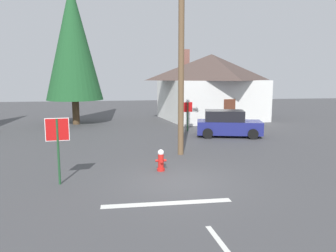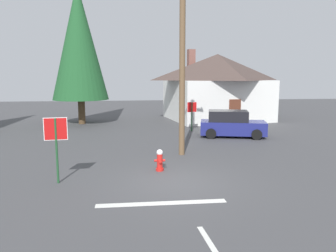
# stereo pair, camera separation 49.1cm
# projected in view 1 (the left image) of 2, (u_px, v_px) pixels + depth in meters

# --- Properties ---
(ground_plane) EXTENTS (80.00, 80.00, 0.10)m
(ground_plane) POSITION_uv_depth(u_px,v_px,m) (179.00, 183.00, 12.08)
(ground_plane) COLOR #424244
(lane_stop_bar) EXTENTS (3.98, 0.32, 0.01)m
(lane_stop_bar) POSITION_uv_depth(u_px,v_px,m) (167.00, 203.00, 10.00)
(lane_stop_bar) COLOR silver
(lane_stop_bar) RESTS_ON ground
(stop_sign_near) EXTENTS (0.81, 0.11, 2.39)m
(stop_sign_near) POSITION_uv_depth(u_px,v_px,m) (58.00, 137.00, 11.51)
(stop_sign_near) COLOR #1E4C28
(stop_sign_near) RESTS_ON ground
(fire_hydrant) EXTENTS (0.45, 0.38, 0.89)m
(fire_hydrant) POSITION_uv_depth(u_px,v_px,m) (161.00, 160.00, 13.37)
(fire_hydrant) COLOR red
(fire_hydrant) RESTS_ON ground
(utility_pole) EXTENTS (1.60, 0.28, 9.73)m
(utility_pole) POSITION_uv_depth(u_px,v_px,m) (181.00, 50.00, 15.46)
(utility_pole) COLOR brown
(utility_pole) RESTS_ON ground
(stop_sign_far) EXTENTS (0.70, 0.16, 2.04)m
(stop_sign_far) POSITION_uv_depth(u_px,v_px,m) (188.00, 110.00, 22.84)
(stop_sign_far) COLOR #1E4C28
(stop_sign_far) RESTS_ON ground
(house) EXTENTS (9.67, 8.73, 6.14)m
(house) POSITION_uv_depth(u_px,v_px,m) (211.00, 86.00, 29.05)
(house) COLOR silver
(house) RESTS_ON ground
(parked_car) EXTENTS (4.32, 2.68, 1.67)m
(parked_car) POSITION_uv_depth(u_px,v_px,m) (228.00, 124.00, 20.93)
(parked_car) COLOR navy
(parked_car) RESTS_ON ground
(pine_tree_tall_left) EXTENTS (4.36, 4.36, 10.89)m
(pine_tree_tall_left) POSITION_uv_depth(u_px,v_px,m) (73.00, 42.00, 25.30)
(pine_tree_tall_left) COLOR #4C3823
(pine_tree_tall_left) RESTS_ON ground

